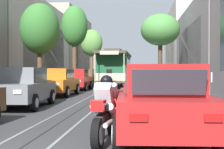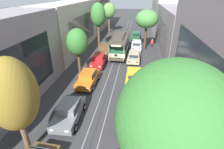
{
  "view_description": "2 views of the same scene",
  "coord_description": "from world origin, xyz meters",
  "px_view_note": "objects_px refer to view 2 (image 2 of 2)",
  "views": [
    {
      "loc": [
        2.23,
        -4.34,
        1.46
      ],
      "look_at": [
        0.16,
        20.49,
        1.16
      ],
      "focal_mm": 53.87,
      "sensor_mm": 36.0,
      "label": 1
    },
    {
      "loc": [
        2.78,
        -2.18,
        9.9
      ],
      "look_at": [
        0.0,
        16.58,
        0.51
      ],
      "focal_mm": 27.52,
      "sensor_mm": 36.0,
      "label": 2
    }
  ],
  "objects_px": {
    "parked_car_orange_mid_left": "(88,78)",
    "parked_car_white_fifth_right": "(136,45)",
    "pedestrian_on_left_pavement": "(164,85)",
    "street_tree_kerb_left_fourth": "(109,11)",
    "parked_car_brown_fifth_left": "(104,49)",
    "parked_car_red_second_right": "(129,111)",
    "street_tree_kerb_right_near": "(175,121)",
    "parked_car_red_fourth_left": "(99,60)",
    "parked_car_green_sixth_right": "(136,35)",
    "parked_car_grey_second_left": "(69,111)",
    "street_tree_kerb_left_near": "(13,95)",
    "street_tree_kerb_right_second": "(147,19)",
    "parked_car_beige_fourth_right": "(134,56)",
    "parked_car_yellow_mid_right": "(134,76)",
    "cable_car_trolley": "(120,44)",
    "pedestrian_crossing_far": "(152,43)",
    "street_tree_kerb_left_mid": "(98,15)",
    "street_tree_kerb_left_second": "(77,42)"
  },
  "relations": [
    {
      "from": "parked_car_brown_fifth_left",
      "to": "street_tree_kerb_left_mid",
      "type": "distance_m",
      "value": 6.16
    },
    {
      "from": "pedestrian_on_left_pavement",
      "to": "street_tree_kerb_left_fourth",
      "type": "bearing_deg",
      "value": 110.49
    },
    {
      "from": "parked_car_red_fourth_left",
      "to": "parked_car_brown_fifth_left",
      "type": "distance_m",
      "value": 5.47
    },
    {
      "from": "parked_car_orange_mid_left",
      "to": "cable_car_trolley",
      "type": "height_order",
      "value": "cable_car_trolley"
    },
    {
      "from": "parked_car_beige_fourth_right",
      "to": "pedestrian_on_left_pavement",
      "type": "bearing_deg",
      "value": -68.29
    },
    {
      "from": "parked_car_red_fourth_left",
      "to": "parked_car_brown_fifth_left",
      "type": "relative_size",
      "value": 1.0
    },
    {
      "from": "parked_car_red_fourth_left",
      "to": "parked_car_green_sixth_right",
      "type": "distance_m",
      "value": 16.5
    },
    {
      "from": "pedestrian_crossing_far",
      "to": "cable_car_trolley",
      "type": "bearing_deg",
      "value": -141.8
    },
    {
      "from": "street_tree_kerb_right_near",
      "to": "pedestrian_on_left_pavement",
      "type": "bearing_deg",
      "value": 81.69
    },
    {
      "from": "parked_car_brown_fifth_left",
      "to": "street_tree_kerb_left_mid",
      "type": "bearing_deg",
      "value": 117.18
    },
    {
      "from": "parked_car_white_fifth_right",
      "to": "street_tree_kerb_left_near",
      "type": "height_order",
      "value": "street_tree_kerb_left_near"
    },
    {
      "from": "cable_car_trolley",
      "to": "pedestrian_crossing_far",
      "type": "distance_m",
      "value": 7.18
    },
    {
      "from": "parked_car_orange_mid_left",
      "to": "parked_car_white_fifth_right",
      "type": "xyz_separation_m",
      "value": [
        5.26,
        14.09,
        0.0
      ]
    },
    {
      "from": "street_tree_kerb_left_fourth",
      "to": "pedestrian_on_left_pavement",
      "type": "bearing_deg",
      "value": -69.51
    },
    {
      "from": "parked_car_orange_mid_left",
      "to": "parked_car_white_fifth_right",
      "type": "height_order",
      "value": "same"
    },
    {
      "from": "street_tree_kerb_right_second",
      "to": "street_tree_kerb_left_fourth",
      "type": "bearing_deg",
      "value": 123.52
    },
    {
      "from": "parked_car_brown_fifth_left",
      "to": "pedestrian_on_left_pavement",
      "type": "height_order",
      "value": "pedestrian_on_left_pavement"
    },
    {
      "from": "street_tree_kerb_left_fourth",
      "to": "street_tree_kerb_right_near",
      "type": "bearing_deg",
      "value": -77.77
    },
    {
      "from": "parked_car_orange_mid_left",
      "to": "pedestrian_crossing_far",
      "type": "relative_size",
      "value": 2.75
    },
    {
      "from": "parked_car_yellow_mid_right",
      "to": "pedestrian_on_left_pavement",
      "type": "height_order",
      "value": "pedestrian_on_left_pavement"
    },
    {
      "from": "parked_car_orange_mid_left",
      "to": "street_tree_kerb_left_second",
      "type": "xyz_separation_m",
      "value": [
        -1.81,
        2.6,
        3.37
      ]
    },
    {
      "from": "street_tree_kerb_left_mid",
      "to": "pedestrian_crossing_far",
      "type": "distance_m",
      "value": 11.17
    },
    {
      "from": "parked_car_red_second_right",
      "to": "parked_car_white_fifth_right",
      "type": "bearing_deg",
      "value": 89.41
    },
    {
      "from": "street_tree_kerb_right_near",
      "to": "street_tree_kerb_right_second",
      "type": "bearing_deg",
      "value": 89.81
    },
    {
      "from": "street_tree_kerb_right_near",
      "to": "parked_car_grey_second_left",
      "type": "bearing_deg",
      "value": 135.51
    },
    {
      "from": "street_tree_kerb_left_near",
      "to": "pedestrian_on_left_pavement",
      "type": "distance_m",
      "value": 13.84
    },
    {
      "from": "parked_car_red_second_right",
      "to": "street_tree_kerb_right_second",
      "type": "xyz_separation_m",
      "value": [
        1.66,
        19.26,
        4.58
      ]
    },
    {
      "from": "street_tree_kerb_left_fourth",
      "to": "street_tree_kerb_right_second",
      "type": "height_order",
      "value": "street_tree_kerb_left_fourth"
    },
    {
      "from": "parked_car_green_sixth_right",
      "to": "pedestrian_on_left_pavement",
      "type": "xyz_separation_m",
      "value": [
        3.35,
        -21.95,
        0.14
      ]
    },
    {
      "from": "street_tree_kerb_right_near",
      "to": "street_tree_kerb_right_second",
      "type": "relative_size",
      "value": 1.18
    },
    {
      "from": "street_tree_kerb_left_second",
      "to": "street_tree_kerb_right_second",
      "type": "height_order",
      "value": "street_tree_kerb_right_second"
    },
    {
      "from": "parked_car_white_fifth_right",
      "to": "street_tree_kerb_right_second",
      "type": "height_order",
      "value": "street_tree_kerb_right_second"
    },
    {
      "from": "street_tree_kerb_left_second",
      "to": "parked_car_yellow_mid_right",
      "type": "bearing_deg",
      "value": -10.64
    },
    {
      "from": "street_tree_kerb_right_second",
      "to": "parked_car_orange_mid_left",
      "type": "bearing_deg",
      "value": -115.7
    },
    {
      "from": "parked_car_red_second_right",
      "to": "cable_car_trolley",
      "type": "bearing_deg",
      "value": 98.77
    },
    {
      "from": "parked_car_beige_fourth_right",
      "to": "parked_car_white_fifth_right",
      "type": "xyz_separation_m",
      "value": [
        0.25,
        6.17,
        0.0
      ]
    },
    {
      "from": "street_tree_kerb_right_second",
      "to": "cable_car_trolley",
      "type": "distance_m",
      "value": 6.27
    },
    {
      "from": "parked_car_red_fourth_left",
      "to": "street_tree_kerb_left_fourth",
      "type": "xyz_separation_m",
      "value": [
        -1.96,
        21.39,
        4.44
      ]
    },
    {
      "from": "parked_car_red_second_right",
      "to": "street_tree_kerb_right_near",
      "type": "relative_size",
      "value": 0.53
    },
    {
      "from": "parked_car_yellow_mid_right",
      "to": "street_tree_kerb_right_near",
      "type": "xyz_separation_m",
      "value": [
        1.41,
        -13.78,
        5.42
      ]
    },
    {
      "from": "street_tree_kerb_left_second",
      "to": "street_tree_kerb_left_mid",
      "type": "height_order",
      "value": "street_tree_kerb_left_mid"
    },
    {
      "from": "parked_car_green_sixth_right",
      "to": "street_tree_kerb_left_mid",
      "type": "xyz_separation_m",
      "value": [
        -6.83,
        -7.11,
        5.03
      ]
    },
    {
      "from": "parked_car_orange_mid_left",
      "to": "street_tree_kerb_left_fourth",
      "type": "bearing_deg",
      "value": 94.09
    },
    {
      "from": "parked_car_grey_second_left",
      "to": "cable_car_trolley",
      "type": "relative_size",
      "value": 0.48
    },
    {
      "from": "parked_car_red_second_right",
      "to": "street_tree_kerb_left_fourth",
      "type": "bearing_deg",
      "value": 102.21
    },
    {
      "from": "parked_car_orange_mid_left",
      "to": "parked_car_beige_fourth_right",
      "type": "height_order",
      "value": "same"
    },
    {
      "from": "parked_car_red_fourth_left",
      "to": "parked_car_yellow_mid_right",
      "type": "bearing_deg",
      "value": -40.16
    },
    {
      "from": "parked_car_white_fifth_right",
      "to": "parked_car_yellow_mid_right",
      "type": "bearing_deg",
      "value": -90.16
    },
    {
      "from": "parked_car_grey_second_left",
      "to": "street_tree_kerb_left_near",
      "type": "relative_size",
      "value": 0.64
    },
    {
      "from": "parked_car_orange_mid_left",
      "to": "cable_car_trolley",
      "type": "distance_m",
      "value": 11.49
    }
  ]
}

